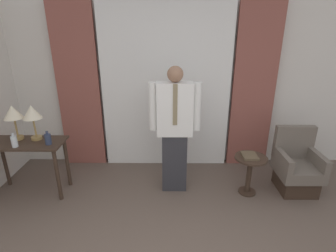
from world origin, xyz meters
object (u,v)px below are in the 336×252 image
at_px(book, 250,156).
at_px(bottle_near_edge, 14,141).
at_px(desk, 26,152).
at_px(side_table, 250,169).
at_px(bottle_by_lamp, 48,139).
at_px(person, 175,127).
at_px(table_lamp_left, 13,114).
at_px(table_lamp_right, 32,114).
at_px(armchair, 296,168).

bearing_deg(book, bottle_near_edge, -177.05).
height_order(desk, side_table, desk).
relative_size(bottle_by_lamp, person, 0.10).
bearing_deg(person, bottle_near_edge, -172.93).
height_order(desk, table_lamp_left, table_lamp_left).
relative_size(bottle_near_edge, side_table, 0.33).
bearing_deg(table_lamp_left, table_lamp_right, 0.00).
relative_size(person, side_table, 3.13).
relative_size(desk, table_lamp_right, 2.15).
bearing_deg(desk, table_lamp_right, 36.32).
bearing_deg(bottle_near_edge, side_table, 2.71).
height_order(table_lamp_right, person, person).
bearing_deg(bottle_near_edge, desk, 77.04).
bearing_deg(bottle_by_lamp, table_lamp_left, 161.53).
relative_size(bottle_near_edge, bottle_by_lamp, 1.03).
height_order(bottle_near_edge, bottle_by_lamp, bottle_near_edge).
xyz_separation_m(bottle_near_edge, book, (3.03, 0.16, -0.27)).
bearing_deg(desk, table_lamp_left, 143.68).
bearing_deg(side_table, bottle_by_lamp, -178.64).
bearing_deg(armchair, side_table, -170.74).
distance_m(desk, side_table, 3.03).
xyz_separation_m(bottle_by_lamp, person, (1.63, 0.17, 0.10)).
xyz_separation_m(bottle_by_lamp, book, (2.64, 0.07, -0.27)).
height_order(side_table, book, book).
height_order(table_lamp_right, side_table, table_lamp_right).
height_order(table_lamp_left, side_table, table_lamp_left).
xyz_separation_m(table_lamp_right, bottle_near_edge, (-0.16, -0.24, -0.28)).
height_order(table_lamp_left, bottle_near_edge, table_lamp_left).
bearing_deg(side_table, armchair, 9.26).
height_order(desk, armchair, armchair).
distance_m(bottle_by_lamp, book, 2.66).
bearing_deg(bottle_by_lamp, desk, 169.05).
xyz_separation_m(table_lamp_left, person, (2.11, 0.01, -0.18)).
bearing_deg(desk, person, 2.91).
bearing_deg(table_lamp_left, armchair, 0.24).
bearing_deg(table_lamp_left, desk, -36.32).
bearing_deg(side_table, desk, 179.89).
distance_m(bottle_by_lamp, side_table, 2.70).
distance_m(bottle_by_lamp, armchair, 3.40).
bearing_deg(side_table, table_lamp_right, 178.07).
xyz_separation_m(table_lamp_left, table_lamp_right, (0.25, 0.00, 0.00)).
bearing_deg(person, table_lamp_right, -179.71).
bearing_deg(armchair, table_lamp_left, -179.76).
height_order(table_lamp_right, armchair, table_lamp_right).
bearing_deg(person, table_lamp_left, -179.75).
height_order(bottle_by_lamp, armchair, bottle_by_lamp).
bearing_deg(table_lamp_right, desk, -143.68).
distance_m(desk, bottle_near_edge, 0.27).
xyz_separation_m(table_lamp_left, bottle_near_edge, (0.09, -0.24, -0.28)).
bearing_deg(bottle_near_edge, table_lamp_right, 56.64).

